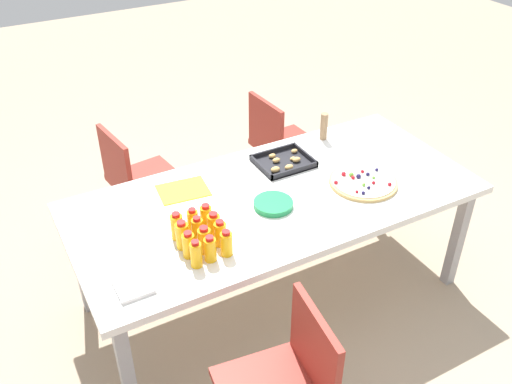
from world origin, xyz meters
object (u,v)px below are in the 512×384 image
object	(u,v)px
party_table	(275,204)
paper_folder	(183,190)
chair_far_left	(136,177)
cardboard_tube	(324,126)
snack_tray	(284,162)
juice_bottle_8	(214,226)
chair_far_right	(280,141)
juice_bottle_1	(210,249)
juice_bottle_7	(198,231)
juice_bottle_6	(182,235)
juice_bottle_5	(220,234)
juice_bottle_10	(193,221)
napkin_stack	(134,287)
juice_bottle_4	(204,240)
juice_bottle_9	(177,226)
plate_stack	(273,204)
chair_near_left	(287,381)
juice_bottle_3	(189,245)
juice_bottle_0	(196,254)
juice_bottle_2	(226,243)
fruit_pizza	(363,182)
juice_bottle_11	(206,217)

from	to	relation	value
party_table	paper_folder	size ratio (longest dim) A/B	8.24
chair_far_left	cardboard_tube	bearing A→B (deg)	57.93
chair_far_left	snack_tray	world-z (taller)	chair_far_left
juice_bottle_8	cardboard_tube	distance (m)	1.13
chair_far_right	juice_bottle_1	distance (m)	1.55
juice_bottle_7	juice_bottle_6	bearing A→B (deg)	179.41
juice_bottle_5	juice_bottle_10	distance (m)	0.16
napkin_stack	cardboard_tube	distance (m)	1.60
juice_bottle_4	juice_bottle_5	size ratio (longest dim) A/B	1.02
chair_far_left	juice_bottle_8	bearing A→B (deg)	-4.12
juice_bottle_1	juice_bottle_9	distance (m)	0.23
juice_bottle_7	plate_stack	xyz separation A→B (m)	(0.45, 0.08, -0.05)
chair_near_left	juice_bottle_9	bearing A→B (deg)	16.24
juice_bottle_3	juice_bottle_5	world-z (taller)	same
juice_bottle_0	juice_bottle_8	xyz separation A→B (m)	(0.16, 0.15, -0.00)
plate_stack	napkin_stack	xyz separation A→B (m)	(-0.81, -0.23, -0.01)
juice_bottle_10	juice_bottle_4	bearing A→B (deg)	-93.41
party_table	juice_bottle_3	world-z (taller)	juice_bottle_3
juice_bottle_2	snack_tray	world-z (taller)	juice_bottle_2
chair_near_left	juice_bottle_3	distance (m)	0.72
juice_bottle_6	napkin_stack	world-z (taller)	juice_bottle_6
juice_bottle_6	cardboard_tube	world-z (taller)	cardboard_tube
juice_bottle_7	juice_bottle_8	bearing A→B (deg)	2.58
juice_bottle_10	plate_stack	distance (m)	0.44
juice_bottle_2	juice_bottle_4	world-z (taller)	juice_bottle_4
chair_far_right	cardboard_tube	world-z (taller)	cardboard_tube
juice_bottle_4	snack_tray	xyz separation A→B (m)	(0.71, 0.48, -0.05)
chair_near_left	juice_bottle_1	bearing A→B (deg)	12.75
juice_bottle_5	juice_bottle_3	bearing A→B (deg)	-177.50
juice_bottle_1	cardboard_tube	bearing A→B (deg)	32.57
juice_bottle_0	juice_bottle_1	size ratio (longest dim) A/B	1.05
juice_bottle_4	napkin_stack	size ratio (longest dim) A/B	0.92
juice_bottle_3	juice_bottle_10	size ratio (longest dim) A/B	0.99
juice_bottle_7	juice_bottle_9	distance (m)	0.10
fruit_pizza	napkin_stack	xyz separation A→B (m)	(-1.35, -0.18, -0.00)
chair_far_right	juice_bottle_2	bearing A→B (deg)	-44.22
fruit_pizza	juice_bottle_6	bearing A→B (deg)	-178.44
juice_bottle_5	juice_bottle_6	distance (m)	0.17
juice_bottle_5	plate_stack	size ratio (longest dim) A/B	0.67
juice_bottle_5	juice_bottle_10	xyz separation A→B (m)	(-0.07, 0.14, 0.00)
juice_bottle_11	napkin_stack	xyz separation A→B (m)	(-0.44, -0.23, -0.05)
juice_bottle_2	juice_bottle_9	size ratio (longest dim) A/B	0.93
chair_near_left	juice_bottle_8	size ratio (longest dim) A/B	6.14
fruit_pizza	cardboard_tube	world-z (taller)	cardboard_tube
juice_bottle_11	napkin_stack	distance (m)	0.50
juice_bottle_3	chair_near_left	bearing A→B (deg)	-78.67
juice_bottle_4	napkin_stack	world-z (taller)	juice_bottle_4
chair_near_left	napkin_stack	size ratio (longest dim) A/B	5.53
cardboard_tube	chair_far_left	bearing A→B (deg)	156.02
juice_bottle_11	cardboard_tube	world-z (taller)	cardboard_tube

